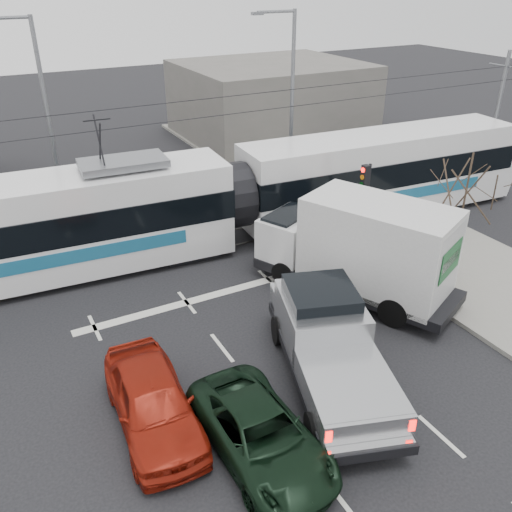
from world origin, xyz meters
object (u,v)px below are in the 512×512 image
traffic_signal (366,188)px  red_car (152,401)px  silver_pickup (327,340)px  navy_pickup (381,262)px  tram (233,197)px  green_car (260,434)px  box_truck (360,249)px  bare_tree (466,190)px  street_lamp_near (289,94)px  street_lamp_far (43,111)px

traffic_signal → red_car: bearing=-153.1°
traffic_signal → silver_pickup: bearing=-134.7°
red_car → navy_pickup: bearing=19.9°
tram → navy_pickup: size_ratio=6.17×
green_car → box_truck: bearing=34.8°
bare_tree → navy_pickup: bare_tree is taller
street_lamp_near → street_lamp_far: 11.67m
street_lamp_far → silver_pickup: (4.67, -15.55, -3.90)m
street_lamp_far → red_car: size_ratio=1.92×
silver_pickup → green_car: silver_pickup is taller
street_lamp_near → navy_pickup: 11.22m
bare_tree → traffic_signal: size_ratio=1.39×
bare_tree → green_car: size_ratio=1.06×
street_lamp_near → red_car: 18.28m
street_lamp_near → green_car: (-9.97, -15.29, -4.46)m
street_lamp_near → navy_pickup: size_ratio=1.92×
street_lamp_far → box_truck: 15.22m
silver_pickup → green_car: size_ratio=1.51×
silver_pickup → box_truck: (3.58, 3.19, 0.61)m
red_car → box_truck: bearing=21.2°
traffic_signal → green_car: (-9.13, -7.78, -2.09)m
traffic_signal → navy_pickup: traffic_signal is taller
street_lamp_near → box_truck: street_lamp_near is taller
tram → box_truck: size_ratio=3.72×
box_truck → traffic_signal: bearing=25.2°
bare_tree → silver_pickup: size_ratio=0.71×
silver_pickup → navy_pickup: bearing=53.3°
traffic_signal → navy_pickup: 3.47m
street_lamp_far → silver_pickup: bearing=-73.3°
street_lamp_near → silver_pickup: size_ratio=1.27×
bare_tree → navy_pickup: (-2.32, 1.29, -2.86)m
traffic_signal → box_truck: size_ratio=0.46×
box_truck → red_car: (-8.71, -2.78, -1.02)m
bare_tree → traffic_signal: (-1.13, 4.00, -1.05)m
box_truck → green_car: size_ratio=1.65×
traffic_signal → street_lamp_far: 14.47m
street_lamp_near → green_car: bearing=-123.1°
traffic_signal → green_car: 12.18m
street_lamp_near → street_lamp_far: size_ratio=1.00×
bare_tree → red_car: 12.71m
navy_pickup → bare_tree: bearing=-20.3°
box_truck → street_lamp_far: bearing=99.1°
traffic_signal → street_lamp_near: 7.91m
traffic_signal → street_lamp_far: bearing=138.3°
street_lamp_near → tram: (-5.30, -4.32, -3.03)m
bare_tree → box_truck: size_ratio=0.64×
box_truck → red_car: bearing=173.0°
traffic_signal → silver_pickup: 8.64m
street_lamp_far → green_car: street_lamp_far is taller
silver_pickup → box_truck: bearing=60.2°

